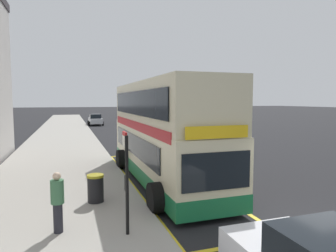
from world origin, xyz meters
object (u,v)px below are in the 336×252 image
(parked_car_silver_ahead, at_px, (95,120))
(pedestrian_waiting_near_sign, at_px, (57,200))
(bus_stop_sign, at_px, (126,174))
(litter_bin, at_px, (96,188))
(parked_car_black_behind, at_px, (127,118))
(double_decker_bus, at_px, (162,135))

(parked_car_silver_ahead, relative_size, pedestrian_waiting_near_sign, 2.60)
(parked_car_silver_ahead, xyz_separation_m, pedestrian_waiting_near_sign, (-4.00, -36.40, 0.21))
(bus_stop_sign, distance_m, litter_bin, 2.99)
(parked_car_silver_ahead, height_order, pedestrian_waiting_near_sign, pedestrian_waiting_near_sign)
(parked_car_black_behind, xyz_separation_m, pedestrian_waiting_near_sign, (-9.29, -39.91, 0.21))
(litter_bin, bearing_deg, parked_car_black_behind, 77.83)
(parked_car_black_behind, bearing_deg, litter_bin, 79.27)
(parked_car_silver_ahead, bearing_deg, pedestrian_waiting_near_sign, -97.42)
(bus_stop_sign, height_order, parked_car_silver_ahead, bus_stop_sign)
(double_decker_bus, xyz_separation_m, litter_bin, (-3.15, -2.44, -1.45))
(bus_stop_sign, xyz_separation_m, parked_car_black_behind, (7.58, 40.52, -0.91))
(parked_car_silver_ahead, xyz_separation_m, parked_car_black_behind, (5.30, 3.51, 0.00))
(parked_car_silver_ahead, distance_m, litter_bin, 34.40)
(bus_stop_sign, distance_m, pedestrian_waiting_near_sign, 1.94)
(bus_stop_sign, distance_m, parked_car_silver_ahead, 37.08)
(parked_car_black_behind, bearing_deg, bus_stop_sign, 80.84)
(double_decker_bus, height_order, litter_bin, double_decker_bus)
(litter_bin, bearing_deg, double_decker_bus, 37.82)
(double_decker_bus, bearing_deg, parked_car_black_behind, 81.94)
(parked_car_silver_ahead, relative_size, parked_car_black_behind, 1.00)
(parked_car_silver_ahead, distance_m, pedestrian_waiting_near_sign, 36.62)
(litter_bin, bearing_deg, bus_stop_sign, -78.17)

